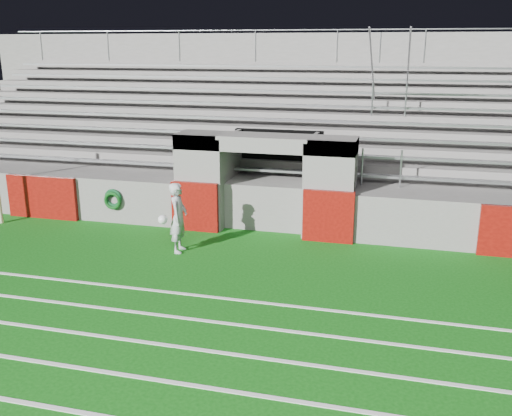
# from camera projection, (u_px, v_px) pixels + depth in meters

# --- Properties ---
(ground) EXTENTS (90.00, 90.00, 0.00)m
(ground) POSITION_uv_depth(u_px,v_px,m) (226.00, 278.00, 12.35)
(ground) COLOR #0E540E
(ground) RESTS_ON ground
(stadium_structure) EXTENTS (26.00, 8.48, 5.42)m
(stadium_structure) POSITION_uv_depth(u_px,v_px,m) (296.00, 148.00, 19.35)
(stadium_structure) COLOR #65625F
(stadium_structure) RESTS_ON ground
(goalkeeper_with_ball) EXTENTS (0.65, 0.73, 1.72)m
(goalkeeper_with_ball) POSITION_uv_depth(u_px,v_px,m) (178.00, 218.00, 13.73)
(goalkeeper_with_ball) COLOR #ABAFB4
(goalkeeper_with_ball) RESTS_ON ground
(hose_coil) EXTENTS (0.53, 0.15, 0.58)m
(hose_coil) POSITION_uv_depth(u_px,v_px,m) (113.00, 199.00, 15.90)
(hose_coil) COLOR #0D411E
(hose_coil) RESTS_ON ground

